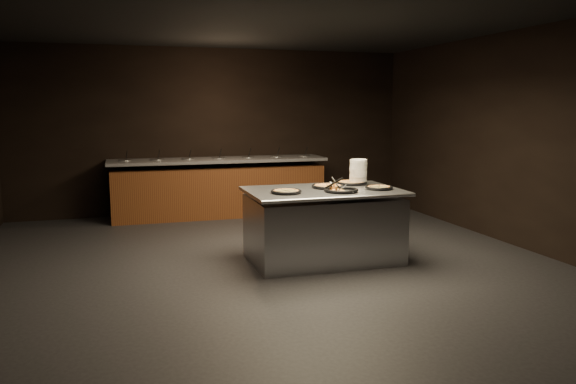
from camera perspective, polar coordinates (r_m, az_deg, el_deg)
name	(u,v)px	position (r m, az deg, el deg)	size (l,w,h in m)	color
room	(273,146)	(6.22, -1.50, 4.69)	(7.02, 8.02, 2.92)	black
salad_bar	(219,191)	(9.79, -7.00, 0.11)	(3.70, 0.83, 1.18)	#5E3216
serving_counter	(323,227)	(6.91, 3.58, -3.52)	(1.86, 1.19, 0.89)	#B3B6BB
plate_stack	(358,172)	(7.35, 7.15, 2.04)	(0.23, 0.23, 0.32)	silver
pan_veggie_whole	(286,191)	(6.52, -0.19, 0.05)	(0.36, 0.36, 0.04)	black
pan_cheese_whole	(328,186)	(6.96, 4.05, 0.59)	(0.40, 0.40, 0.04)	black
pan_cheese_slices_a	(351,183)	(7.33, 6.45, 0.96)	(0.41, 0.41, 0.04)	black
pan_cheese_slices_b	(341,190)	(6.66, 5.41, 0.19)	(0.41, 0.41, 0.04)	black
pan_veggie_slices	(379,188)	(6.93, 9.22, 0.45)	(0.34, 0.34, 0.04)	black
server_left	(333,183)	(6.87, 4.63, 0.87)	(0.10, 0.29, 0.14)	#B3B6BB
server_right	(338,185)	(6.58, 5.14, 0.67)	(0.32, 0.26, 0.18)	#B3B6BB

